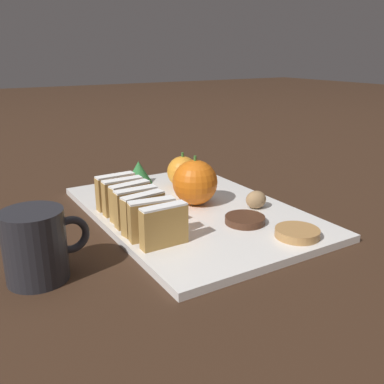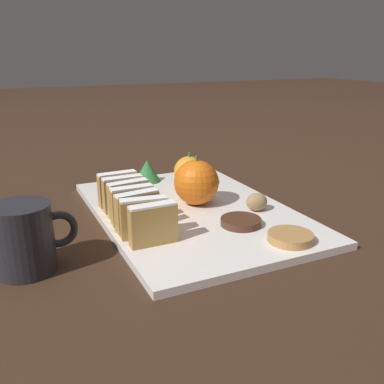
# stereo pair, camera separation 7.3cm
# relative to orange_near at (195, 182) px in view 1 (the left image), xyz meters

# --- Properties ---
(ground_plane) EXTENTS (6.00, 6.00, 0.00)m
(ground_plane) POSITION_rel_orange_near_xyz_m (-0.02, -0.02, -0.05)
(ground_plane) COLOR #382316
(serving_platter) EXTENTS (0.31, 0.45, 0.01)m
(serving_platter) POSITION_rel_orange_near_xyz_m (-0.02, -0.02, -0.05)
(serving_platter) COLOR white
(serving_platter) RESTS_ON ground_plane
(stollen_slice_front) EXTENTS (0.07, 0.02, 0.06)m
(stollen_slice_front) POSITION_rel_orange_near_xyz_m (-0.13, -0.13, -0.01)
(stollen_slice_front) COLOR #B28442
(stollen_slice_front) RESTS_ON serving_platter
(stollen_slice_second) EXTENTS (0.07, 0.03, 0.06)m
(stollen_slice_second) POSITION_rel_orange_near_xyz_m (-0.13, -0.10, -0.01)
(stollen_slice_second) COLOR #B28442
(stollen_slice_second) RESTS_ON serving_platter
(stollen_slice_third) EXTENTS (0.07, 0.03, 0.06)m
(stollen_slice_third) POSITION_rel_orange_near_xyz_m (-0.13, -0.07, -0.01)
(stollen_slice_third) COLOR #B28442
(stollen_slice_third) RESTS_ON serving_platter
(stollen_slice_fourth) EXTENTS (0.07, 0.02, 0.06)m
(stollen_slice_fourth) POSITION_rel_orange_near_xyz_m (-0.13, -0.04, -0.01)
(stollen_slice_fourth) COLOR #B28442
(stollen_slice_fourth) RESTS_ON serving_platter
(stollen_slice_fifth) EXTENTS (0.07, 0.03, 0.06)m
(stollen_slice_fifth) POSITION_rel_orange_near_xyz_m (-0.13, -0.01, -0.01)
(stollen_slice_fifth) COLOR #B28442
(stollen_slice_fifth) RESTS_ON serving_platter
(stollen_slice_sixth) EXTENTS (0.07, 0.02, 0.06)m
(stollen_slice_sixth) POSITION_rel_orange_near_xyz_m (-0.13, 0.02, -0.01)
(stollen_slice_sixth) COLOR #B28442
(stollen_slice_sixth) RESTS_ON serving_platter
(stollen_slice_back) EXTENTS (0.07, 0.02, 0.06)m
(stollen_slice_back) POSITION_rel_orange_near_xyz_m (-0.13, 0.05, -0.01)
(stollen_slice_back) COLOR #B28442
(stollen_slice_back) RESTS_ON serving_platter
(orange_near) EXTENTS (0.08, 0.08, 0.09)m
(orange_near) POSITION_rel_orange_near_xyz_m (0.00, 0.00, 0.00)
(orange_near) COLOR orange
(orange_near) RESTS_ON serving_platter
(orange_far) EXTENTS (0.06, 0.06, 0.07)m
(orange_far) POSITION_rel_orange_near_xyz_m (0.03, 0.10, -0.01)
(orange_far) COLOR orange
(orange_far) RESTS_ON serving_platter
(walnut) EXTENTS (0.04, 0.03, 0.03)m
(walnut) POSITION_rel_orange_near_xyz_m (0.08, -0.07, -0.02)
(walnut) COLOR #9E7A51
(walnut) RESTS_ON serving_platter
(chocolate_cookie) EXTENTS (0.06, 0.06, 0.01)m
(chocolate_cookie) POSITION_rel_orange_near_xyz_m (0.02, -0.12, -0.03)
(chocolate_cookie) COLOR #472819
(chocolate_cookie) RESTS_ON serving_platter
(gingerbread_cookie) EXTENTS (0.07, 0.07, 0.01)m
(gingerbread_cookie) POSITION_rel_orange_near_xyz_m (0.05, -0.20, -0.03)
(gingerbread_cookie) COLOR #B27F47
(gingerbread_cookie) RESTS_ON serving_platter
(evergreen_sprig) EXTENTS (0.05, 0.05, 0.05)m
(evergreen_sprig) POSITION_rel_orange_near_xyz_m (-0.03, 0.17, -0.02)
(evergreen_sprig) COLOR #2D7538
(evergreen_sprig) RESTS_ON serving_platter
(coffee_mug) EXTENTS (0.11, 0.08, 0.09)m
(coffee_mug) POSITION_rel_orange_near_xyz_m (-0.29, -0.11, -0.01)
(coffee_mug) COLOR #232328
(coffee_mug) RESTS_ON ground_plane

